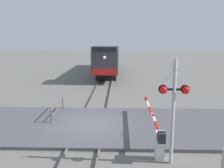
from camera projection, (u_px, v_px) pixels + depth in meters
ground_plane at (91, 126)px, 13.69m from camera, size 160.00×160.00×0.00m
rail_track_left at (79, 125)px, 13.69m from camera, size 0.08×80.00×0.15m
rail_track_right at (104, 125)px, 13.65m from camera, size 0.08×80.00×0.15m
road_surface at (91, 125)px, 13.67m from camera, size 36.00×6.17×0.16m
locomotive at (108, 58)px, 33.43m from camera, size 2.79×18.38×4.01m
crossing_signal at (174, 99)px, 9.17m from camera, size 1.18×0.33×4.27m
crossing_gate at (157, 132)px, 10.74m from camera, size 0.36×6.53×1.32m
guard_railing at (58, 108)px, 15.05m from camera, size 0.08×2.81×0.95m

